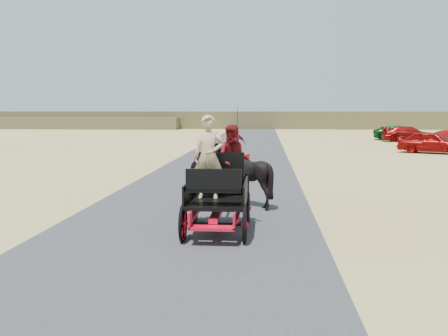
# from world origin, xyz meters

# --- Properties ---
(ground) EXTENTS (140.00, 140.00, 0.00)m
(ground) POSITION_xyz_m (0.00, 0.00, 0.00)
(ground) COLOR tan
(road) EXTENTS (6.00, 140.00, 0.01)m
(road) POSITION_xyz_m (0.00, 0.00, 0.01)
(road) COLOR #38383A
(road) RESTS_ON ground
(ridge_far) EXTENTS (140.00, 6.00, 2.40)m
(ridge_far) POSITION_xyz_m (0.00, 62.00, 1.20)
(ridge_far) COLOR brown
(ridge_far) RESTS_ON ground
(ridge_near) EXTENTS (40.00, 4.00, 1.60)m
(ridge_near) POSITION_xyz_m (-30.00, 58.00, 0.80)
(ridge_near) COLOR brown
(ridge_near) RESTS_ON ground
(carriage) EXTENTS (1.30, 2.40, 0.72)m
(carriage) POSITION_xyz_m (0.77, 1.60, 0.36)
(carriage) COLOR black
(carriage) RESTS_ON ground
(horse_left) EXTENTS (0.91, 2.01, 1.70)m
(horse_left) POSITION_xyz_m (0.22, 4.60, 0.85)
(horse_left) COLOR black
(horse_left) RESTS_ON ground
(horse_right) EXTENTS (1.37, 1.54, 1.70)m
(horse_right) POSITION_xyz_m (1.32, 4.60, 0.85)
(horse_right) COLOR black
(horse_right) RESTS_ON ground
(driver_man) EXTENTS (0.66, 0.43, 1.80)m
(driver_man) POSITION_xyz_m (0.57, 1.65, 1.62)
(driver_man) COLOR tan
(driver_man) RESTS_ON carriage
(passenger_woman) EXTENTS (0.77, 0.60, 1.58)m
(passenger_woman) POSITION_xyz_m (1.07, 2.20, 1.51)
(passenger_woman) COLOR #660C0F
(passenger_woman) RESTS_ON carriage
(pedestrian) EXTENTS (1.08, 0.64, 1.73)m
(pedestrian) POSITION_xyz_m (0.23, 16.96, 0.86)
(pedestrian) COLOR #A4122A
(pedestrian) RESTS_ON ground
(car_a) EXTENTS (4.22, 3.30, 1.34)m
(car_a) POSITION_xyz_m (11.81, 22.11, 0.67)
(car_a) COLOR maroon
(car_a) RESTS_ON ground
(car_c) EXTENTS (4.54, 2.18, 1.27)m
(car_c) POSITION_xyz_m (13.56, 33.27, 0.64)
(car_c) COLOR maroon
(car_c) RESTS_ON ground
(car_d) EXTENTS (4.76, 2.71, 1.25)m
(car_d) POSITION_xyz_m (13.44, 35.65, 0.63)
(car_d) COLOR #0C4C19
(car_d) RESTS_ON ground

